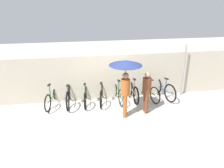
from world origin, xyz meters
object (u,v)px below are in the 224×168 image
at_px(parked_bicycle_7, 163,89).
at_px(parked_bicycle_3, 102,93).
at_px(parked_bicycle_1, 69,95).
at_px(parked_bicycle_0, 52,97).
at_px(parked_bicycle_4, 118,92).
at_px(parked_bicycle_6, 148,90).
at_px(parked_bicycle_2, 86,95).
at_px(pedestrian_center, 147,89).
at_px(parked_bicycle_5, 133,91).
at_px(pedestrian_leading, 125,71).

bearing_deg(parked_bicycle_7, parked_bicycle_3, 76.55).
height_order(parked_bicycle_1, parked_bicycle_3, parked_bicycle_3).
relative_size(parked_bicycle_0, parked_bicycle_7, 0.97).
relative_size(parked_bicycle_4, parked_bicycle_6, 0.97).
distance_m(parked_bicycle_2, pedestrian_center, 2.52).
height_order(parked_bicycle_0, parked_bicycle_3, parked_bicycle_3).
xyz_separation_m(parked_bicycle_2, parked_bicycle_5, (1.99, 0.04, 0.03)).
height_order(parked_bicycle_3, pedestrian_leading, pedestrian_leading).
bearing_deg(parked_bicycle_5, parked_bicycle_1, 90.04).
relative_size(parked_bicycle_1, parked_bicycle_5, 1.04).
relative_size(parked_bicycle_1, parked_bicycle_2, 1.05).
distance_m(parked_bicycle_5, parked_bicycle_6, 0.66).
bearing_deg(pedestrian_center, parked_bicycle_0, 159.60).
xyz_separation_m(parked_bicycle_1, parked_bicycle_2, (0.66, 0.01, -0.04)).
distance_m(parked_bicycle_4, parked_bicycle_5, 0.66).
bearing_deg(parked_bicycle_5, parked_bicycle_3, 90.96).
bearing_deg(parked_bicycle_5, parked_bicycle_6, -93.15).
xyz_separation_m(pedestrian_leading, pedestrian_center, (0.83, 0.07, -0.76)).
bearing_deg(parked_bicycle_7, parked_bicycle_2, 76.38).
bearing_deg(parked_bicycle_7, parked_bicycle_4, 76.37).
bearing_deg(parked_bicycle_7, parked_bicycle_6, 76.20).
height_order(parked_bicycle_3, parked_bicycle_5, parked_bicycle_3).
bearing_deg(parked_bicycle_1, parked_bicycle_2, -84.72).
bearing_deg(parked_bicycle_7, parked_bicycle_0, 75.70).
bearing_deg(parked_bicycle_3, parked_bicycle_1, 100.93).
height_order(parked_bicycle_0, parked_bicycle_5, parked_bicycle_0).
bearing_deg(parked_bicycle_1, parked_bicycle_7, -85.01).
bearing_deg(pedestrian_leading, parked_bicycle_5, 71.55).
relative_size(parked_bicycle_4, parked_bicycle_5, 0.98).
xyz_separation_m(parked_bicycle_4, parked_bicycle_7, (1.99, 0.01, 0.03)).
xyz_separation_m(parked_bicycle_5, pedestrian_center, (0.20, -1.17, 0.54)).
relative_size(parked_bicycle_0, parked_bicycle_3, 0.98).
height_order(parked_bicycle_7, pedestrian_center, pedestrian_center).
distance_m(parked_bicycle_0, pedestrian_center, 3.74).
height_order(parked_bicycle_0, pedestrian_leading, pedestrian_leading).
bearing_deg(parked_bicycle_0, parked_bicycle_4, -77.39).
relative_size(parked_bicycle_2, pedestrian_leading, 0.81).
relative_size(parked_bicycle_6, pedestrian_center, 1.09).
relative_size(parked_bicycle_0, parked_bicycle_5, 0.99).
bearing_deg(parked_bicycle_4, parked_bicycle_6, -94.12).
bearing_deg(parked_bicycle_0, parked_bicycle_2, -78.58).
bearing_deg(parked_bicycle_1, parked_bicycle_5, -84.33).
bearing_deg(pedestrian_center, parked_bicycle_6, 66.15).
xyz_separation_m(parked_bicycle_0, parked_bicycle_1, (0.66, -0.06, 0.03)).
relative_size(parked_bicycle_1, parked_bicycle_3, 1.03).
bearing_deg(parked_bicycle_4, parked_bicycle_0, 84.63).
xyz_separation_m(parked_bicycle_5, pedestrian_leading, (-0.63, -1.25, 1.31)).
distance_m(parked_bicycle_1, pedestrian_leading, 2.68).
distance_m(parked_bicycle_0, pedestrian_leading, 3.24).
relative_size(parked_bicycle_7, pedestrian_center, 1.09).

